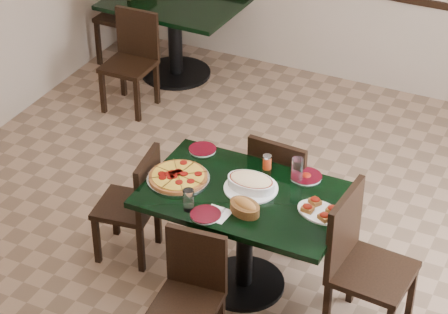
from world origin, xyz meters
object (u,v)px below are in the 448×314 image
at_px(bread_basket, 245,207).
at_px(bruschetta_platter, 320,210).
at_px(back_chair_left, 133,10).
at_px(pepperoni_pizza, 178,177).
at_px(lasagna_casserole, 251,183).
at_px(back_table, 175,24).
at_px(chair_far, 282,185).
at_px(chair_right, 360,258).
at_px(main_table, 245,217).
at_px(chair_near, 191,289).
at_px(chair_left, 136,201).
at_px(back_chair_near, 133,55).

xyz_separation_m(bread_basket, bruschetta_platter, (0.41, 0.19, -0.02)).
xyz_separation_m(back_chair_left, bread_basket, (2.39, -2.67, 0.25)).
height_order(pepperoni_pizza, bread_basket, bread_basket).
relative_size(lasagna_casserole, bruschetta_platter, 0.98).
xyz_separation_m(back_table, chair_far, (1.87, -1.92, -0.03)).
distance_m(chair_far, pepperoni_pizza, 0.80).
height_order(back_table, chair_far, chair_far).
bearing_deg(pepperoni_pizza, back_table, 119.08).
bearing_deg(lasagna_casserole, pepperoni_pizza, -167.04).
relative_size(chair_right, lasagna_casserole, 2.85).
bearing_deg(main_table, chair_near, -96.12).
bearing_deg(bread_basket, bruschetta_platter, 45.09).
height_order(back_chair_left, bread_basket, back_chair_left).
height_order(main_table, lasagna_casserole, lasagna_casserole).
bearing_deg(main_table, bread_basket, -66.91).
relative_size(back_chair_left, pepperoni_pizza, 2.40).
bearing_deg(main_table, chair_right, -3.46).
distance_m(chair_left, pepperoni_pizza, 0.47).
height_order(chair_far, chair_near, chair_far).
bearing_deg(chair_right, chair_near, 128.59).
distance_m(main_table, back_chair_near, 2.61).
xyz_separation_m(chair_left, back_chair_near, (-1.10, 1.81, 0.03)).
xyz_separation_m(chair_near, pepperoni_pizza, (-0.39, 0.58, 0.33)).
relative_size(back_table, pepperoni_pizza, 3.04).
bearing_deg(chair_near, chair_left, 135.25).
relative_size(back_table, back_chair_near, 1.41).
relative_size(chair_far, chair_left, 1.08).
bearing_deg(chair_right, chair_far, 56.45).
bearing_deg(chair_near, bread_basket, 67.01).
height_order(chair_right, bruschetta_platter, chair_right).
relative_size(back_table, back_chair_left, 1.27).
distance_m(back_table, bread_basket, 3.25).
xyz_separation_m(pepperoni_pizza, lasagna_casserole, (0.46, 0.10, 0.03)).
distance_m(main_table, pepperoni_pizza, 0.49).
distance_m(back_chair_near, bread_basket, 2.80).
height_order(chair_right, back_chair_left, chair_right).
bearing_deg(chair_far, lasagna_casserole, 89.46).
distance_m(chair_near, chair_right, 1.02).
xyz_separation_m(back_chair_near, lasagna_casserole, (1.90, -1.73, 0.31)).
relative_size(chair_near, chair_right, 0.82).
bearing_deg(lasagna_casserole, back_chair_near, 138.18).
bearing_deg(bread_basket, chair_near, -87.00).
xyz_separation_m(lasagna_casserole, bread_basket, (0.07, -0.24, -0.01)).
height_order(chair_far, pepperoni_pizza, chair_far).
relative_size(main_table, chair_far, 1.43).
xyz_separation_m(chair_left, back_chair_left, (-1.51, 2.51, 0.09)).
height_order(back_table, back_chair_left, back_chair_left).
bearing_deg(lasagna_casserole, chair_right, -7.23).
relative_size(chair_near, bread_basket, 3.28).
bearing_deg(back_table, lasagna_casserole, -50.53).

